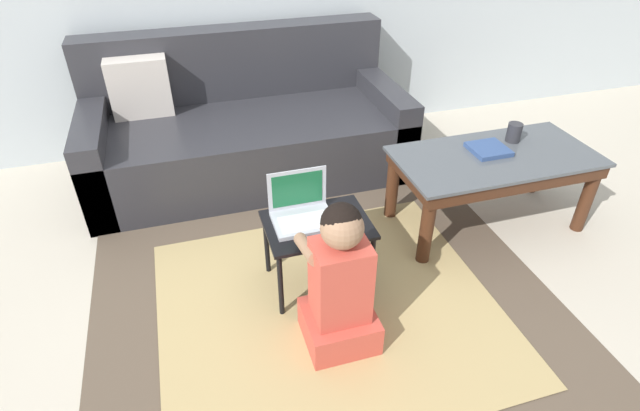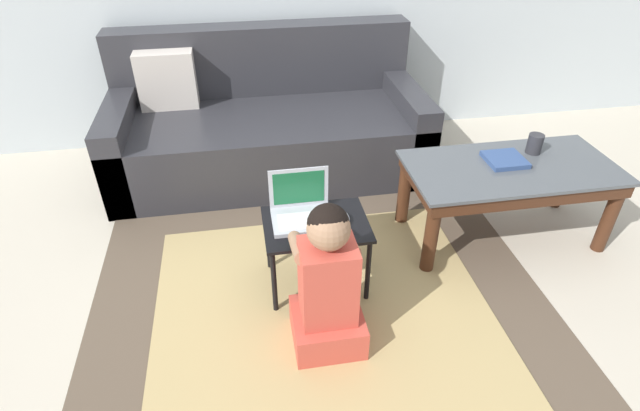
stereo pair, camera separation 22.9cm
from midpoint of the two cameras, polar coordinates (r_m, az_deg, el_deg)
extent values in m
plane|color=beige|center=(2.46, -1.08, -10.17)|extent=(16.00, 16.00, 0.00)
cube|color=brown|center=(2.39, -1.79, -11.76)|extent=(2.15, 1.93, 0.01)
cube|color=tan|center=(2.38, -1.79, -11.68)|extent=(1.55, 1.39, 0.00)
cube|color=#2D2D33|center=(3.34, -10.04, 6.88)|extent=(1.99, 0.94, 0.41)
cube|color=#2D2D33|center=(3.51, -11.67, 15.74)|extent=(1.99, 0.21, 0.45)
cube|color=#2D2D33|center=(3.36, -25.74, 5.15)|extent=(0.16, 0.94, 0.53)
cube|color=#2D2D33|center=(3.51, 4.92, 9.85)|extent=(0.16, 0.94, 0.53)
cube|color=beige|center=(3.37, -21.81, 12.35)|extent=(0.36, 0.14, 0.36)
cube|color=#4C5156|center=(2.80, 17.29, 5.32)|extent=(1.08, 0.54, 0.02)
cube|color=#422314|center=(2.82, 17.14, 4.54)|extent=(1.04, 0.52, 0.07)
cylinder|color=#422314|center=(2.54, 9.60, -2.69)|extent=(0.07, 0.07, 0.43)
cylinder|color=#422314|center=(3.05, 26.38, 0.76)|extent=(0.07, 0.07, 0.43)
cylinder|color=#422314|center=(2.85, 6.03, 2.27)|extent=(0.07, 0.07, 0.43)
cylinder|color=#422314|center=(3.32, 21.87, 4.71)|extent=(0.07, 0.07, 0.43)
cube|color=black|center=(2.28, -3.17, -2.30)|extent=(0.48, 0.35, 0.02)
cylinder|color=black|center=(2.26, -7.46, -9.24)|extent=(0.02, 0.02, 0.35)
cylinder|color=black|center=(2.33, 3.10, -7.18)|extent=(0.02, 0.02, 0.35)
cylinder|color=black|center=(2.49, -8.75, -4.54)|extent=(0.02, 0.02, 0.35)
cylinder|color=black|center=(2.56, 0.84, -2.83)|extent=(0.02, 0.02, 0.35)
cube|color=#B7BCC6|center=(2.28, -4.77, -1.89)|extent=(0.28, 0.21, 0.02)
cube|color=silver|center=(2.25, -4.67, -1.93)|extent=(0.23, 0.13, 0.00)
cube|color=#B7BCC6|center=(2.30, -5.47, 1.81)|extent=(0.28, 0.01, 0.20)
cube|color=#196038|center=(2.29, -5.45, 1.76)|extent=(0.24, 0.00, 0.17)
ellipsoid|color=#B2B7C1|center=(2.29, -0.09, -1.33)|extent=(0.06, 0.10, 0.04)
cube|color=#CC4C3D|center=(2.21, -0.85, -13.77)|extent=(0.30, 0.28, 0.16)
cube|color=#CC4C3D|center=(2.02, -0.92, -8.78)|extent=(0.22, 0.18, 0.37)
sphere|color=#9E7556|center=(1.84, -0.99, -2.72)|extent=(0.17, 0.17, 0.17)
sphere|color=black|center=(1.84, -1.08, -2.17)|extent=(0.16, 0.16, 0.16)
cylinder|color=#9E7556|center=(2.02, -4.72, -5.06)|extent=(0.06, 0.26, 0.13)
cylinder|color=#9E7556|center=(2.06, 0.92, -4.01)|extent=(0.06, 0.26, 0.13)
cylinder|color=#2D2D33|center=(2.95, 19.25, 7.83)|extent=(0.08, 0.08, 0.10)
cube|color=#334C7F|center=(2.81, 16.52, 6.11)|extent=(0.19, 0.19, 0.03)
camera|label=1|loc=(0.11, -92.86, -1.97)|focal=28.00mm
camera|label=2|loc=(0.11, 87.14, 1.97)|focal=28.00mm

